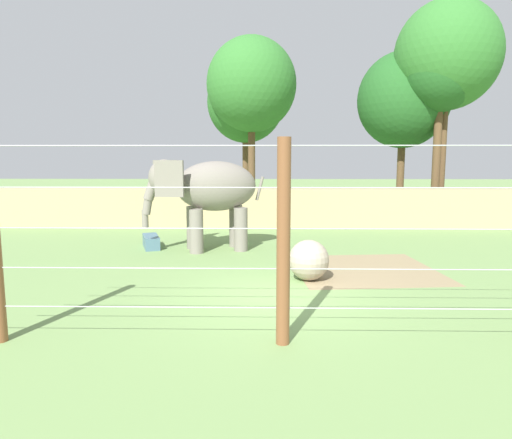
# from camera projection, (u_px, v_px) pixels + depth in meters

# --- Properties ---
(ground_plane) EXTENTS (120.00, 120.00, 0.00)m
(ground_plane) POSITION_uv_depth(u_px,v_px,m) (274.00, 298.00, 10.59)
(ground_plane) COLOR #759956
(dirt_patch) EXTENTS (4.37, 4.31, 0.01)m
(dirt_patch) POSITION_uv_depth(u_px,v_px,m) (364.00, 269.00, 13.30)
(dirt_patch) COLOR #937F5B
(dirt_patch) RESTS_ON ground
(embankment_wall) EXTENTS (36.00, 1.80, 1.75)m
(embankment_wall) POSITION_uv_depth(u_px,v_px,m) (269.00, 207.00, 22.04)
(embankment_wall) COLOR tan
(embankment_wall) RESTS_ON ground
(elephant) EXTENTS (4.18, 2.32, 3.18)m
(elephant) POSITION_uv_depth(u_px,v_px,m) (207.00, 190.00, 15.81)
(elephant) COLOR gray
(elephant) RESTS_ON ground
(enrichment_ball) EXTENTS (1.08, 1.08, 1.08)m
(enrichment_ball) POSITION_uv_depth(u_px,v_px,m) (309.00, 260.00, 12.08)
(enrichment_ball) COLOR tan
(enrichment_ball) RESTS_ON ground
(cable_fence) EXTENTS (10.78, 0.23, 3.57)m
(cable_fence) POSITION_uv_depth(u_px,v_px,m) (279.00, 243.00, 7.76)
(cable_fence) COLOR brown
(cable_fence) RESTS_ON ground
(feed_trough) EXTENTS (0.93, 1.49, 0.44)m
(feed_trough) POSITION_uv_depth(u_px,v_px,m) (151.00, 242.00, 16.49)
(feed_trough) COLOR slate
(feed_trough) RESTS_ON ground
(tree_far_left) EXTENTS (5.63, 5.63, 11.72)m
(tree_far_left) POSITION_uv_depth(u_px,v_px,m) (447.00, 56.00, 24.78)
(tree_far_left) COLOR brown
(tree_far_left) RESTS_ON ground
(tree_left_of_centre) EXTENTS (5.43, 5.43, 10.48)m
(tree_left_of_centre) POSITION_uv_depth(u_px,v_px,m) (252.00, 85.00, 27.58)
(tree_left_of_centre) COLOR brown
(tree_left_of_centre) RESTS_ON ground
(tree_behind_wall) EXTENTS (4.91, 4.91, 9.34)m
(tree_behind_wall) POSITION_uv_depth(u_px,v_px,m) (246.00, 103.00, 29.18)
(tree_behind_wall) COLOR brown
(tree_behind_wall) RESTS_ON ground
(tree_right_of_centre) EXTENTS (5.34, 5.34, 9.41)m
(tree_right_of_centre) POSITION_uv_depth(u_px,v_px,m) (404.00, 100.00, 26.74)
(tree_right_of_centre) COLOR brown
(tree_right_of_centre) RESTS_ON ground
(tree_far_right) EXTENTS (4.16, 4.16, 10.05)m
(tree_far_right) POSITION_uv_depth(u_px,v_px,m) (441.00, 73.00, 24.60)
(tree_far_right) COLOR brown
(tree_far_right) RESTS_ON ground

